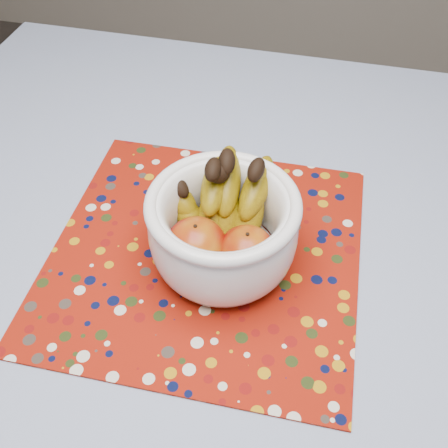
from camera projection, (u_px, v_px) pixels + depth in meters
The scene contains 4 objects.
table at pixel (223, 321), 0.80m from camera, with size 1.20×1.20×0.75m.
tablecloth at pixel (223, 290), 0.74m from camera, with size 1.32×1.32×0.01m, color slate.
placemat at pixel (205, 252), 0.78m from camera, with size 0.45×0.45×0.00m, color maroon.
fruit_bowl at pixel (222, 221), 0.72m from camera, with size 0.23×0.22×0.16m.
Camera 1 is at (0.10, -0.42, 1.37)m, focal length 42.00 mm.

